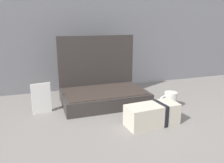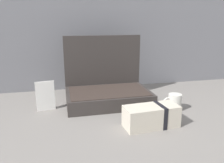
# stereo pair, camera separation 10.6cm
# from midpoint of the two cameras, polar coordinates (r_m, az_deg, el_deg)

# --- Properties ---
(ground_plane) EXTENTS (6.00, 6.00, 0.00)m
(ground_plane) POSITION_cam_midpoint_polar(r_m,az_deg,el_deg) (1.14, 1.07, -9.37)
(ground_plane) COLOR slate
(open_suitcase) EXTENTS (0.49, 0.33, 0.39)m
(open_suitcase) POSITION_cam_midpoint_polar(r_m,az_deg,el_deg) (1.34, 0.91, -1.72)
(open_suitcase) COLOR #332D2B
(open_suitcase) RESTS_ON ground_plane
(cream_toiletry_bag) EXTENTS (0.26, 0.13, 0.10)m
(cream_toiletry_bag) POSITION_cam_midpoint_polar(r_m,az_deg,el_deg) (1.06, 13.02, -8.70)
(cream_toiletry_bag) COLOR beige
(cream_toiletry_bag) RESTS_ON ground_plane
(coffee_mug) EXTENTS (0.11, 0.07, 0.09)m
(coffee_mug) POSITION_cam_midpoint_polar(r_m,az_deg,el_deg) (1.28, 17.94, -5.09)
(coffee_mug) COLOR silver
(coffee_mug) RESTS_ON ground_plane
(info_card_left) EXTENTS (0.10, 0.02, 0.16)m
(info_card_left) POSITION_cam_midpoint_polar(r_m,az_deg,el_deg) (1.24, -14.35, -3.66)
(info_card_left) COLOR white
(info_card_left) RESTS_ON ground_plane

